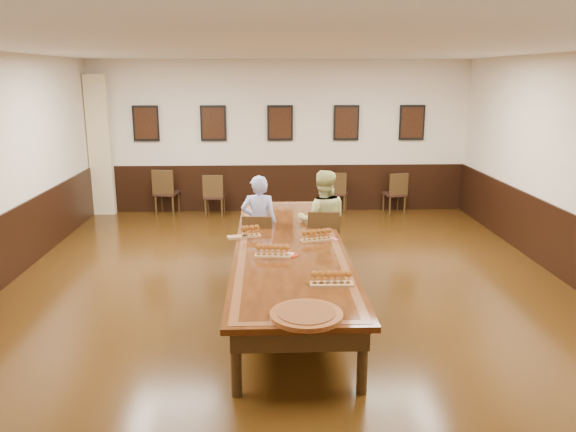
{
  "coord_description": "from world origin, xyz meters",
  "views": [
    {
      "loc": [
        -0.28,
        -6.97,
        2.89
      ],
      "look_at": [
        0.0,
        0.5,
        1.0
      ],
      "focal_mm": 35.0,
      "sensor_mm": 36.0,
      "label": 1
    }
  ],
  "objects_px": {
    "spare_chair_a": "(167,191)",
    "spare_chair_d": "(394,193)",
    "spare_chair_b": "(215,195)",
    "chair_man": "(259,243)",
    "spare_chair_c": "(337,192)",
    "person_woman": "(323,221)",
    "carved_platter": "(306,315)",
    "conference_table": "(289,254)",
    "chair_woman": "(323,241)",
    "person_man": "(259,224)"
  },
  "relations": [
    {
      "from": "spare_chair_b",
      "to": "person_man",
      "type": "bearing_deg",
      "value": 109.18
    },
    {
      "from": "spare_chair_b",
      "to": "conference_table",
      "type": "height_order",
      "value": "spare_chair_b"
    },
    {
      "from": "spare_chair_d",
      "to": "conference_table",
      "type": "xyz_separation_m",
      "value": [
        -2.44,
        -4.68,
        0.17
      ]
    },
    {
      "from": "spare_chair_b",
      "to": "carved_platter",
      "type": "height_order",
      "value": "spare_chair_b"
    },
    {
      "from": "chair_man",
      "to": "spare_chair_d",
      "type": "bearing_deg",
      "value": -122.28
    },
    {
      "from": "chair_man",
      "to": "carved_platter",
      "type": "height_order",
      "value": "chair_man"
    },
    {
      "from": "spare_chair_a",
      "to": "conference_table",
      "type": "distance_m",
      "value": 5.34
    },
    {
      "from": "chair_man",
      "to": "person_man",
      "type": "bearing_deg",
      "value": -90.0
    },
    {
      "from": "spare_chair_b",
      "to": "spare_chair_c",
      "type": "distance_m",
      "value": 2.63
    },
    {
      "from": "chair_man",
      "to": "spare_chair_d",
      "type": "xyz_separation_m",
      "value": [
        2.85,
        3.67,
        -0.02
      ]
    },
    {
      "from": "spare_chair_a",
      "to": "carved_platter",
      "type": "height_order",
      "value": "spare_chair_a"
    },
    {
      "from": "spare_chair_d",
      "to": "carved_platter",
      "type": "relative_size",
      "value": 1.04
    },
    {
      "from": "spare_chair_b",
      "to": "spare_chair_d",
      "type": "relative_size",
      "value": 1.01
    },
    {
      "from": "carved_platter",
      "to": "spare_chair_a",
      "type": "bearing_deg",
      "value": 109.39
    },
    {
      "from": "spare_chair_a",
      "to": "conference_table",
      "type": "height_order",
      "value": "spare_chair_a"
    },
    {
      "from": "chair_man",
      "to": "spare_chair_c",
      "type": "height_order",
      "value": "chair_man"
    },
    {
      "from": "spare_chair_a",
      "to": "person_woman",
      "type": "distance_m",
      "value": 4.71
    },
    {
      "from": "spare_chair_a",
      "to": "spare_chair_d",
      "type": "distance_m",
      "value": 4.85
    },
    {
      "from": "spare_chair_a",
      "to": "spare_chair_b",
      "type": "relative_size",
      "value": 1.09
    },
    {
      "from": "person_woman",
      "to": "conference_table",
      "type": "xyz_separation_m",
      "value": [
        -0.54,
        -1.1,
        -0.16
      ]
    },
    {
      "from": "person_man",
      "to": "person_woman",
      "type": "height_order",
      "value": "person_woman"
    },
    {
      "from": "spare_chair_a",
      "to": "chair_woman",
      "type": "bearing_deg",
      "value": 137.89
    },
    {
      "from": "conference_table",
      "to": "carved_platter",
      "type": "bearing_deg",
      "value": -88.43
    },
    {
      "from": "conference_table",
      "to": "spare_chair_b",
      "type": "bearing_deg",
      "value": 106.88
    },
    {
      "from": "conference_table",
      "to": "carved_platter",
      "type": "xyz_separation_m",
      "value": [
        0.06,
        -2.27,
        0.16
      ]
    },
    {
      "from": "spare_chair_a",
      "to": "spare_chair_d",
      "type": "height_order",
      "value": "spare_chair_a"
    },
    {
      "from": "spare_chair_c",
      "to": "chair_man",
      "type": "bearing_deg",
      "value": 80.81
    },
    {
      "from": "spare_chair_d",
      "to": "conference_table",
      "type": "distance_m",
      "value": 5.27
    },
    {
      "from": "chair_woman",
      "to": "conference_table",
      "type": "height_order",
      "value": "chair_woman"
    },
    {
      "from": "carved_platter",
      "to": "conference_table",
      "type": "bearing_deg",
      "value": 91.57
    },
    {
      "from": "carved_platter",
      "to": "spare_chair_c",
      "type": "bearing_deg",
      "value": 80.65
    },
    {
      "from": "chair_woman",
      "to": "carved_platter",
      "type": "bearing_deg",
      "value": 85.19
    },
    {
      "from": "chair_woman",
      "to": "carved_platter",
      "type": "height_order",
      "value": "chair_woman"
    },
    {
      "from": "person_man",
      "to": "carved_platter",
      "type": "relative_size",
      "value": 1.72
    },
    {
      "from": "chair_woman",
      "to": "person_man",
      "type": "relative_size",
      "value": 0.67
    },
    {
      "from": "spare_chair_c",
      "to": "person_woman",
      "type": "height_order",
      "value": "person_woman"
    },
    {
      "from": "spare_chair_d",
      "to": "chair_man",
      "type": "bearing_deg",
      "value": 40.41
    },
    {
      "from": "chair_woman",
      "to": "conference_table",
      "type": "relative_size",
      "value": 0.2
    },
    {
      "from": "chair_man",
      "to": "conference_table",
      "type": "relative_size",
      "value": 0.18
    },
    {
      "from": "spare_chair_d",
      "to": "carved_platter",
      "type": "height_order",
      "value": "spare_chair_d"
    },
    {
      "from": "chair_woman",
      "to": "person_man",
      "type": "xyz_separation_m",
      "value": [
        -0.94,
        0.1,
        0.24
      ]
    },
    {
      "from": "person_man",
      "to": "spare_chair_d",
      "type": "bearing_deg",
      "value": -122.93
    },
    {
      "from": "spare_chair_b",
      "to": "person_woman",
      "type": "distance_m",
      "value": 3.98
    },
    {
      "from": "chair_woman",
      "to": "conference_table",
      "type": "distance_m",
      "value": 1.14
    },
    {
      "from": "spare_chair_a",
      "to": "spare_chair_d",
      "type": "xyz_separation_m",
      "value": [
        4.85,
        -0.08,
        -0.05
      ]
    },
    {
      "from": "chair_woman",
      "to": "spare_chair_b",
      "type": "xyz_separation_m",
      "value": [
        -1.92,
        3.58,
        -0.04
      ]
    },
    {
      "from": "chair_man",
      "to": "conference_table",
      "type": "bearing_deg",
      "value": 118.07
    },
    {
      "from": "spare_chair_b",
      "to": "carved_platter",
      "type": "distance_m",
      "value": 7.01
    },
    {
      "from": "chair_woman",
      "to": "conference_table",
      "type": "bearing_deg",
      "value": 65.28
    },
    {
      "from": "chair_woman",
      "to": "spare_chair_a",
      "type": "xyz_separation_m",
      "value": [
        -2.95,
        3.76,
        -0.0
      ]
    }
  ]
}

